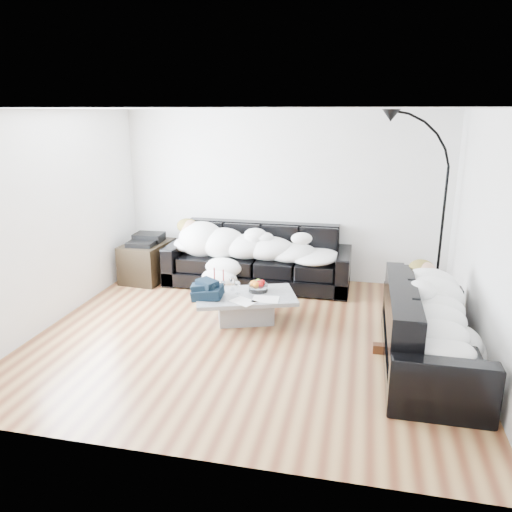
% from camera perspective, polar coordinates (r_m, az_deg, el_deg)
% --- Properties ---
extents(ground, '(5.00, 5.00, 0.00)m').
position_cam_1_polar(ground, '(6.04, -0.62, -9.02)').
color(ground, brown).
rests_on(ground, ground).
extents(wall_back, '(5.00, 0.02, 2.60)m').
position_cam_1_polar(wall_back, '(7.77, 3.12, 6.79)').
color(wall_back, silver).
rests_on(wall_back, ground).
extents(wall_left, '(0.02, 4.50, 2.60)m').
position_cam_1_polar(wall_left, '(6.62, -22.29, 3.92)').
color(wall_left, silver).
rests_on(wall_left, ground).
extents(wall_right, '(0.02, 4.50, 2.60)m').
position_cam_1_polar(wall_right, '(5.61, 25.08, 1.54)').
color(wall_right, silver).
rests_on(wall_right, ground).
extents(ceiling, '(5.00, 5.00, 0.00)m').
position_cam_1_polar(ceiling, '(5.45, -0.71, 16.50)').
color(ceiling, white).
rests_on(ceiling, ground).
extents(sofa_back, '(2.78, 0.96, 0.91)m').
position_cam_1_polar(sofa_back, '(7.57, 0.19, -0.01)').
color(sofa_back, black).
rests_on(sofa_back, ground).
extents(sofa_right, '(0.91, 2.11, 0.85)m').
position_cam_1_polar(sofa_right, '(5.48, 19.41, -7.83)').
color(sofa_right, black).
rests_on(sofa_right, ground).
extents(sleeper_back, '(2.35, 0.81, 0.47)m').
position_cam_1_polar(sleeper_back, '(7.47, 0.11, 1.36)').
color(sleeper_back, white).
rests_on(sleeper_back, sofa_back).
extents(sleeper_right, '(0.76, 1.81, 0.44)m').
position_cam_1_polar(sleeper_right, '(5.40, 19.63, -5.75)').
color(sleeper_right, white).
rests_on(sleeper_right, sofa_right).
extents(teal_cushion, '(0.42, 0.38, 0.20)m').
position_cam_1_polar(teal_cushion, '(5.98, 18.43, -2.71)').
color(teal_cushion, '#0D535B').
rests_on(teal_cushion, sofa_right).
extents(coffee_table, '(1.40, 1.09, 0.36)m').
position_cam_1_polar(coffee_table, '(6.34, -1.19, -5.95)').
color(coffee_table, '#939699').
rests_on(coffee_table, ground).
extents(fruit_bowl, '(0.31, 0.31, 0.15)m').
position_cam_1_polar(fruit_bowl, '(6.37, 0.27, -3.39)').
color(fruit_bowl, white).
rests_on(fruit_bowl, coffee_table).
extents(wine_glass_a, '(0.09, 0.09, 0.17)m').
position_cam_1_polar(wine_glass_a, '(6.42, -2.72, -3.14)').
color(wine_glass_a, white).
rests_on(wine_glass_a, coffee_table).
extents(wine_glass_b, '(0.09, 0.09, 0.16)m').
position_cam_1_polar(wine_glass_b, '(6.32, -3.79, -3.55)').
color(wine_glass_b, white).
rests_on(wine_glass_b, coffee_table).
extents(wine_glass_c, '(0.08, 0.08, 0.17)m').
position_cam_1_polar(wine_glass_c, '(6.29, -2.13, -3.59)').
color(wine_glass_c, white).
rests_on(wine_glass_c, coffee_table).
extents(candle_left, '(0.05, 0.05, 0.24)m').
position_cam_1_polar(candle_left, '(6.58, -4.78, -2.39)').
color(candle_left, maroon).
rests_on(candle_left, coffee_table).
extents(candle_right, '(0.05, 0.05, 0.22)m').
position_cam_1_polar(candle_right, '(6.56, -3.75, -2.53)').
color(candle_right, maroon).
rests_on(candle_right, coffee_table).
extents(newspaper_a, '(0.34, 0.27, 0.01)m').
position_cam_1_polar(newspaper_a, '(6.11, 1.10, -4.95)').
color(newspaper_a, silver).
rests_on(newspaper_a, coffee_table).
extents(newspaper_b, '(0.37, 0.34, 0.01)m').
position_cam_1_polar(newspaper_b, '(6.05, -1.46, -5.19)').
color(newspaper_b, silver).
rests_on(newspaper_b, coffee_table).
extents(navy_jacket, '(0.41, 0.36, 0.19)m').
position_cam_1_polar(navy_jacket, '(6.14, -6.08, -3.23)').
color(navy_jacket, black).
rests_on(navy_jacket, coffee_table).
extents(shoes, '(0.54, 0.43, 0.11)m').
position_cam_1_polar(shoes, '(5.85, 15.42, -9.93)').
color(shoes, '#472311').
rests_on(shoes, ground).
extents(av_cabinet, '(0.67, 0.92, 0.60)m').
position_cam_1_polar(av_cabinet, '(8.05, -12.27, -0.57)').
color(av_cabinet, black).
rests_on(av_cabinet, ground).
extents(stereo, '(0.45, 0.36, 0.13)m').
position_cam_1_polar(stereo, '(7.95, -12.42, 1.94)').
color(stereo, black).
rests_on(stereo, av_cabinet).
extents(floor_lamp, '(0.86, 0.42, 2.29)m').
position_cam_1_polar(floor_lamp, '(7.26, 20.57, 3.85)').
color(floor_lamp, black).
rests_on(floor_lamp, ground).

